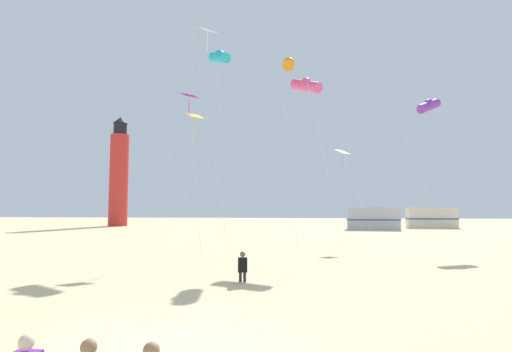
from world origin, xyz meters
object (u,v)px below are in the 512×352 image
at_px(kite_diamond_lime, 343,155).
at_px(lighthouse_distant, 119,175).
at_px(kite_tube_orange, 289,65).
at_px(kite_diamond_gold, 194,121).
at_px(kite_tube_rainbow, 306,85).
at_px(kite_diamond_magenta, 190,102).
at_px(kite_flyer_standing, 243,266).
at_px(kite_diamond_white, 208,41).
at_px(rv_van_silver, 373,219).
at_px(rv_van_cream, 431,218).
at_px(kite_tube_cyan, 219,57).
at_px(kite_tube_violet, 429,106).

distance_m(kite_diamond_lime, lighthouse_distant, 41.48).
xyz_separation_m(kite_tube_orange, lighthouse_distant, (-27.12, 32.50, -4.06)).
bearing_deg(kite_diamond_gold, kite_tube_rainbow, 26.02).
bearing_deg(kite_diamond_lime, kite_diamond_magenta, -141.13).
height_order(kite_flyer_standing, kite_diamond_magenta, kite_diamond_magenta).
xyz_separation_m(kite_diamond_white, lighthouse_distant, (-22.66, 36.05, -4.38)).
height_order(kite_diamond_magenta, kite_tube_rainbow, kite_tube_rainbow).
bearing_deg(kite_diamond_lime, rv_van_silver, 75.19).
xyz_separation_m(kite_tube_orange, rv_van_cream, (18.48, 32.41, -10.51)).
height_order(kite_tube_cyan, kite_diamond_white, kite_tube_cyan).
relative_size(kite_diamond_gold, lighthouse_distant, 0.50).
bearing_deg(kite_tube_cyan, kite_tube_rainbow, -11.19).
xyz_separation_m(kite_diamond_lime, kite_diamond_white, (-8.32, -8.50, 5.54)).
xyz_separation_m(kite_diamond_gold, kite_diamond_white, (1.03, -0.93, 4.38)).
distance_m(kite_diamond_lime, kite_tube_rainbow, 6.56).
height_order(kite_diamond_white, rv_van_cream, kite_diamond_white).
xyz_separation_m(kite_tube_cyan, kite_diamond_white, (0.47, -5.34, -1.15)).
relative_size(kite_tube_violet, kite_tube_orange, 0.89).
bearing_deg(kite_flyer_standing, kite_tube_rainbow, -112.02).
height_order(kite_diamond_magenta, kite_diamond_gold, kite_diamond_magenta).
distance_m(kite_diamond_gold, kite_diamond_white, 4.60).
bearing_deg(kite_diamond_white, rv_van_cream, 57.46).
bearing_deg(kite_diamond_lime, kite_diamond_gold, -140.98).
bearing_deg(kite_diamond_magenta, kite_tube_orange, 25.81).
xyz_separation_m(kite_tube_orange, kite_diamond_white, (-4.46, -3.55, 0.31)).
height_order(kite_diamond_gold, kite_diamond_white, kite_diamond_white).
relative_size(kite_tube_cyan, rv_van_silver, 2.13).
bearing_deg(kite_diamond_white, kite_tube_orange, 38.52).
xyz_separation_m(kite_tube_violet, rv_van_cream, (8.11, 26.54, -9.08)).
relative_size(kite_diamond_magenta, kite_tube_orange, 0.76).
relative_size(kite_diamond_gold, kite_diamond_lime, 1.17).
height_order(kite_diamond_magenta, lighthouse_distant, lighthouse_distant).
xyz_separation_m(kite_flyer_standing, kite_tube_violet, (11.78, 16.11, 9.86)).
bearing_deg(kite_diamond_lime, kite_tube_cyan, -160.22).
height_order(kite_tube_violet, rv_van_cream, kite_tube_violet).
distance_m(kite_tube_cyan, rv_van_silver, 31.44).
relative_size(kite_diamond_lime, kite_tube_cyan, 0.51).
distance_m(kite_tube_orange, kite_tube_rainbow, 1.72).
distance_m(kite_tube_rainbow, rv_van_cream, 37.43).
bearing_deg(kite_diamond_lime, rv_van_cream, 61.97).
relative_size(kite_diamond_gold, kite_tube_rainbow, 0.73).
bearing_deg(rv_van_silver, kite_tube_orange, -105.44).
bearing_deg(rv_van_cream, kite_diamond_gold, -121.26).
relative_size(kite_flyer_standing, kite_tube_violet, 0.10).
height_order(kite_diamond_gold, kite_tube_rainbow, kite_tube_rainbow).
height_order(lighthouse_distant, rv_van_cream, lighthouse_distant).
bearing_deg(kite_tube_violet, lighthouse_distant, 144.62).
distance_m(kite_flyer_standing, kite_tube_rainbow, 15.03).
bearing_deg(rv_van_silver, rv_van_cream, 36.24).
bearing_deg(kite_tube_violet, kite_tube_cyan, -165.07).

